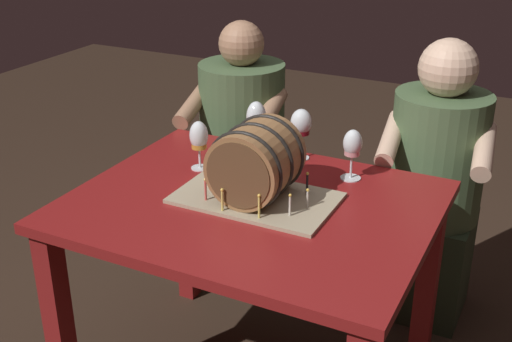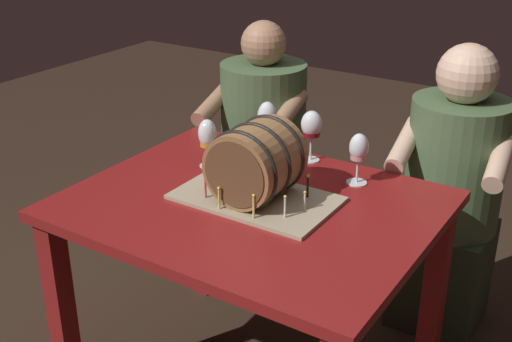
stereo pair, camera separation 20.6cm
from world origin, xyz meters
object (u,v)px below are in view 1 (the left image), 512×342
at_px(wine_glass_amber, 199,138).
at_px(wine_glass_red, 300,124).
at_px(wine_glass_white, 256,120).
at_px(wine_glass_rose, 352,146).
at_px(person_seated_right, 433,192).
at_px(barrel_cake, 256,165).
at_px(dining_table, 252,235).
at_px(person_seated_left, 242,155).

distance_m(wine_glass_amber, wine_glass_red, 0.37).
distance_m(wine_glass_white, wine_glass_rose, 0.38).
bearing_deg(person_seated_right, barrel_cake, -119.98).
height_order(dining_table, wine_glass_red, wine_glass_red).
relative_size(wine_glass_white, wine_glass_red, 1.11).
relative_size(dining_table, wine_glass_rose, 6.40).
bearing_deg(wine_glass_rose, barrel_cake, -126.94).
bearing_deg(person_seated_left, wine_glass_red, -39.83).
relative_size(wine_glass_rose, person_seated_right, 0.15).
bearing_deg(wine_glass_red, wine_glass_amber, -138.80).
xyz_separation_m(wine_glass_rose, person_seated_left, (-0.65, 0.44, -0.32)).
bearing_deg(person_seated_left, barrel_cake, -59.25).
bearing_deg(wine_glass_red, wine_glass_rose, -21.05).
bearing_deg(person_seated_right, dining_table, -119.86).
bearing_deg(person_seated_left, wine_glass_amber, -76.26).
distance_m(dining_table, barrel_cake, 0.24).
height_order(dining_table, wine_glass_white, wine_glass_white).
bearing_deg(wine_glass_rose, wine_glass_white, 174.47).
distance_m(wine_glass_red, wine_glass_rose, 0.24).
bearing_deg(wine_glass_white, barrel_cake, -63.59).
distance_m(wine_glass_red, person_seated_left, 0.64).
relative_size(dining_table, wine_glass_amber, 6.45).
height_order(barrel_cake, wine_glass_amber, barrel_cake).
bearing_deg(wine_glass_amber, person_seated_left, 103.74).
xyz_separation_m(wine_glass_white, person_seated_left, (-0.27, 0.40, -0.34)).
relative_size(dining_table, person_seated_right, 0.97).
xyz_separation_m(wine_glass_red, person_seated_left, (-0.42, 0.35, -0.33)).
xyz_separation_m(wine_glass_amber, person_seated_left, (-0.15, 0.60, -0.32)).
distance_m(barrel_cake, person_seated_left, 0.91).
bearing_deg(wine_glass_red, person_seated_left, 140.17).
distance_m(dining_table, wine_glass_rose, 0.45).
relative_size(dining_table, person_seated_left, 0.98).
bearing_deg(wine_glass_white, wine_glass_amber, -123.30).
height_order(wine_glass_rose, person_seated_left, person_seated_left).
height_order(dining_table, wine_glass_amber, wine_glass_amber).
height_order(dining_table, barrel_cake, barrel_cake).
bearing_deg(barrel_cake, wine_glass_rose, 53.06).
distance_m(dining_table, person_seated_right, 0.86).
distance_m(barrel_cake, wine_glass_amber, 0.32).
bearing_deg(wine_glass_white, person_seated_left, 123.97).
bearing_deg(barrel_cake, wine_glass_white, 116.41).
relative_size(wine_glass_amber, wine_glass_rose, 0.99).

